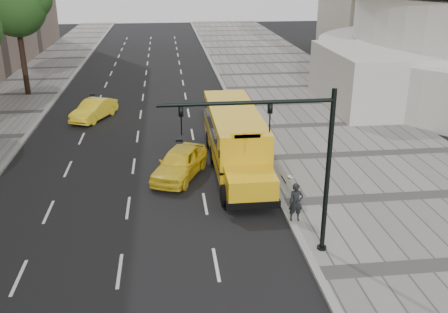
{
  "coord_description": "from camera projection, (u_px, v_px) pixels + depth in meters",
  "views": [
    {
      "loc": [
        0.96,
        -25.57,
        10.36
      ],
      "look_at": [
        3.5,
        -4.0,
        1.9
      ],
      "focal_mm": 40.0,
      "sensor_mm": 36.0,
      "label": 1
    }
  ],
  "objects": [
    {
      "name": "taxi_near",
      "position": [
        180.0,
        163.0,
        25.58
      ],
      "size": [
        3.46,
        4.89,
        1.55
      ],
      "primitive_type": "imported",
      "rotation": [
        0.0,
        0.0,
        -0.4
      ],
      "color": "yellow",
      "rests_on": "ground"
    },
    {
      "name": "curb_far",
      "position": [
        0.0,
        171.0,
        26.42
      ],
      "size": [
        0.3,
        140.0,
        0.15
      ],
      "primitive_type": "cube",
      "color": "gray",
      "rests_on": "ground"
    },
    {
      "name": "school_bus",
      "position": [
        235.0,
        134.0,
        26.82
      ],
      "size": [
        2.96,
        11.56,
        3.19
      ],
      "color": "yellow",
      "rests_on": "ground"
    },
    {
      "name": "traffic_signal",
      "position": [
        291.0,
        154.0,
        17.49
      ],
      "size": [
        6.18,
        0.36,
        6.4
      ],
      "color": "black",
      "rests_on": "ground"
    },
    {
      "name": "tree_c",
      "position": [
        17.0,
        6.0,
        38.99
      ],
      "size": [
        5.26,
        4.68,
        9.48
      ],
      "color": "black",
      "rests_on": "ground"
    },
    {
      "name": "pedestrian",
      "position": [
        296.0,
        202.0,
        20.88
      ],
      "size": [
        0.61,
        0.4,
        1.68
      ],
      "primitive_type": "imported",
      "rotation": [
        0.0,
        0.0,
        -0.0
      ],
      "color": "black",
      "rests_on": "sidewalk_museum"
    },
    {
      "name": "sidewalk_museum",
      "position": [
        363.0,
        155.0,
        28.6
      ],
      "size": [
        12.0,
        140.0,
        0.15
      ],
      "primitive_type": "cube",
      "color": "gray",
      "rests_on": "ground"
    },
    {
      "name": "curb_museum",
      "position": [
        260.0,
        159.0,
        27.95
      ],
      "size": [
        0.3,
        140.0,
        0.15
      ],
      "primitive_type": "cube",
      "color": "gray",
      "rests_on": "ground"
    },
    {
      "name": "ground",
      "position": [
        152.0,
        165.0,
        27.32
      ],
      "size": [
        140.0,
        140.0,
        0.0
      ],
      "primitive_type": "plane",
      "color": "black",
      "rests_on": "ground"
    },
    {
      "name": "taxi_far",
      "position": [
        94.0,
        110.0,
        35.07
      ],
      "size": [
        3.12,
        4.48,
        1.4
      ],
      "primitive_type": "imported",
      "rotation": [
        0.0,
        0.0,
        -0.43
      ],
      "color": "yellow",
      "rests_on": "ground"
    }
  ]
}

